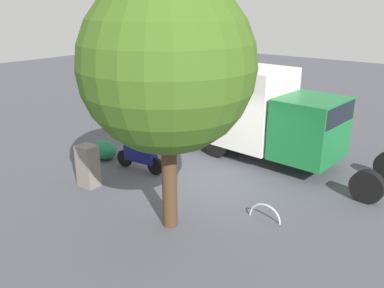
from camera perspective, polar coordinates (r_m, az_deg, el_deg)
name	(u,v)px	position (r m, az deg, el deg)	size (l,w,h in m)	color
ground_plane	(218,189)	(11.59, 3.74, -6.42)	(60.00, 60.00, 0.00)	#474950
box_truck_near	(246,107)	(13.93, 7.75, 5.18)	(8.35, 2.69, 3.04)	black
motorcycle	(140,155)	(12.72, -7.40, -1.59)	(1.81, 0.56, 1.20)	black
stop_sign	(172,124)	(10.81, -2.90, 2.91)	(0.71, 0.33, 2.97)	#9E9EA3
street_tree	(167,66)	(8.56, -3.56, 10.98)	(3.79, 3.79, 5.70)	#47301E
utility_cabinet	(88,166)	(11.91, -14.61, -3.05)	(0.55, 0.45, 1.24)	slate
bike_rack_hoop	(265,219)	(10.21, 10.30, -10.53)	(0.85, 0.85, 0.05)	#B7B7BC
shrub_near_sign	(104,150)	(13.96, -12.37, -0.85)	(0.93, 0.76, 0.64)	#1F7244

